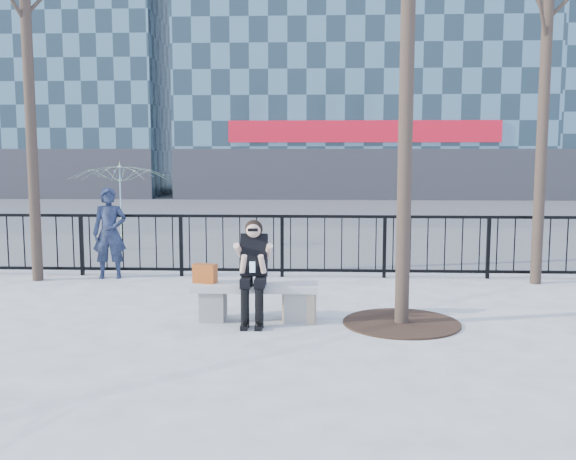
{
  "coord_description": "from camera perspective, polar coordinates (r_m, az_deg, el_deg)",
  "views": [
    {
      "loc": [
        0.79,
        -8.19,
        2.17
      ],
      "look_at": [
        0.4,
        0.8,
        1.1
      ],
      "focal_mm": 40.0,
      "sensor_mm": 36.0,
      "label": 1
    }
  ],
  "objects": [
    {
      "name": "bench_main",
      "position": [
        8.44,
        -2.97,
        -6.02
      ],
      "size": [
        1.65,
        0.46,
        0.49
      ],
      "color": "slate",
      "rests_on": "ground"
    },
    {
      "name": "vendor_umbrella",
      "position": [
        14.95,
        -14.64,
        2.09
      ],
      "size": [
        2.65,
        2.68,
        2.0
      ],
      "primitive_type": "imported",
      "rotation": [
        0.0,
        0.0,
        0.24
      ],
      "color": "yellow",
      "rests_on": "ground"
    },
    {
      "name": "tree_grate",
      "position": [
        8.45,
        10.05,
        -8.13
      ],
      "size": [
        1.5,
        1.5,
        0.02
      ],
      "primitive_type": "cylinder",
      "color": "black",
      "rests_on": "ground"
    },
    {
      "name": "street_surface",
      "position": [
        23.31,
        0.54,
        1.46
      ],
      "size": [
        60.0,
        23.0,
        0.01
      ],
      "primitive_type": "cube",
      "color": "#474747",
      "rests_on": "ground"
    },
    {
      "name": "standing_man",
      "position": [
        11.61,
        -15.56,
        -0.26
      ],
      "size": [
        0.64,
        0.47,
        1.59
      ],
      "primitive_type": "imported",
      "rotation": [
        0.0,
        0.0,
        0.17
      ],
      "color": "black",
      "rests_on": "ground"
    },
    {
      "name": "handbag",
      "position": [
        8.48,
        -7.39,
        -3.85
      ],
      "size": [
        0.33,
        0.22,
        0.25
      ],
      "primitive_type": "cube",
      "rotation": [
        0.0,
        0.0,
        -0.26
      ],
      "color": "#9B4113",
      "rests_on": "bench_main"
    },
    {
      "name": "railing",
      "position": [
        11.34,
        -1.54,
        -1.42
      ],
      "size": [
        14.0,
        0.06,
        1.1
      ],
      "color": "black",
      "rests_on": "ground"
    },
    {
      "name": "shopping_bag",
      "position": [
        8.34,
        1.01,
        -6.89
      ],
      "size": [
        0.44,
        0.23,
        0.4
      ],
      "primitive_type": "cube",
      "rotation": [
        0.0,
        0.0,
        -0.18
      ],
      "color": "tan",
      "rests_on": "ground"
    },
    {
      "name": "ground",
      "position": [
        8.51,
        -2.95,
        -8.0
      ],
      "size": [
        120.0,
        120.0,
        0.0
      ],
      "primitive_type": "plane",
      "color": "gray",
      "rests_on": "ground"
    },
    {
      "name": "seated_woman",
      "position": [
        8.21,
        -3.09,
        -3.76
      ],
      "size": [
        0.5,
        0.64,
        1.34
      ],
      "color": "black",
      "rests_on": "ground"
    }
  ]
}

